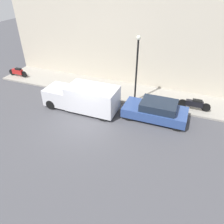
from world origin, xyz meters
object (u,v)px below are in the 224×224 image
parked_car (156,110)px  motorcycle_red (18,72)px  delivery_van (82,97)px  streetlamp (137,63)px  motorcycle_black (195,104)px

parked_car → motorcycle_red: 12.78m
delivery_van → streetlamp: size_ratio=1.10×
motorcycle_black → motorcycle_red: 14.84m
delivery_van → motorcycle_black: (2.50, -7.05, -0.37)m
parked_car → streetlamp: bearing=49.8°
motorcycle_red → motorcycle_black: bearing=-90.5°
delivery_van → parked_car: bearing=-82.5°
motorcycle_black → delivery_van: bearing=109.5°
parked_car → delivery_van: delivery_van is taller
motorcycle_red → streetlamp: size_ratio=0.41×
motorcycle_black → streetlamp: (-0.33, 4.03, 2.37)m
parked_car → motorcycle_red: (1.98, 12.62, -0.08)m
motorcycle_red → streetlamp: (-0.45, -10.81, 2.38)m
motorcycle_red → parked_car: bearing=-98.9°
parked_car → motorcycle_red: bearing=81.1°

